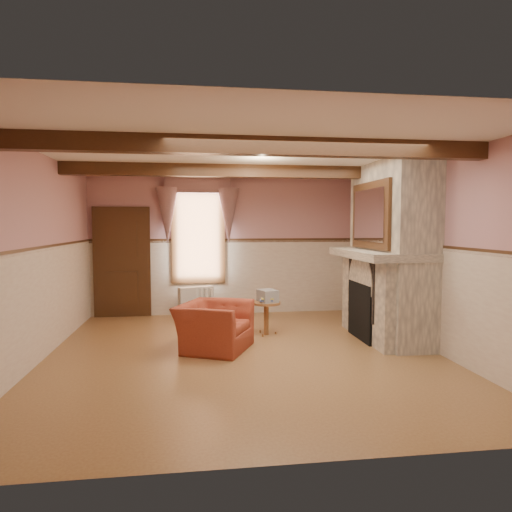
{
  "coord_description": "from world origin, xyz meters",
  "views": [
    {
      "loc": [
        -0.69,
        -6.29,
        1.83
      ],
      "look_at": [
        0.28,
        0.8,
        1.33
      ],
      "focal_mm": 32.0,
      "sensor_mm": 36.0,
      "label": 1
    }
  ],
  "objects": [
    {
      "name": "radiator",
      "position": [
        -0.66,
        2.7,
        0.3
      ],
      "size": [
        0.72,
        0.41,
        0.6
      ],
      "primitive_type": "cube",
      "rotation": [
        0.0,
        0.0,
        0.36
      ],
      "color": "silver",
      "rests_on": "floor"
    },
    {
      "name": "jar_yellow",
      "position": [
        2.24,
        -0.04,
        1.48
      ],
      "size": [
        0.06,
        0.06,
        0.12
      ],
      "primitive_type": "cylinder",
      "color": "gold",
      "rests_on": "mantel"
    },
    {
      "name": "wall_back",
      "position": [
        0.0,
        3.0,
        1.4
      ],
      "size": [
        5.5,
        0.02,
        2.8
      ],
      "primitive_type": "cube",
      "color": "#AF797D",
      "rests_on": "floor"
    },
    {
      "name": "ceiling_beam_back",
      "position": [
        0.0,
        1.2,
        2.7
      ],
      "size": [
        5.5,
        0.18,
        0.2
      ],
      "primitive_type": "cube",
      "color": "black",
      "rests_on": "ceiling"
    },
    {
      "name": "window",
      "position": [
        -0.6,
        2.97,
        1.65
      ],
      "size": [
        1.06,
        0.08,
        2.02
      ],
      "primitive_type": "cube",
      "color": "white",
      "rests_on": "wall_back"
    },
    {
      "name": "door",
      "position": [
        -2.1,
        2.94,
        1.05
      ],
      "size": [
        1.1,
        0.1,
        2.1
      ],
      "primitive_type": "cube",
      "color": "black",
      "rests_on": "floor"
    },
    {
      "name": "wall_right",
      "position": [
        2.75,
        0.0,
        1.4
      ],
      "size": [
        0.02,
        6.0,
        2.8
      ],
      "primitive_type": "cube",
      "color": "#AF797D",
      "rests_on": "floor"
    },
    {
      "name": "armchair",
      "position": [
        -0.41,
        0.3,
        0.34
      ],
      "size": [
        1.27,
        1.34,
        0.69
      ],
      "primitive_type": "imported",
      "rotation": [
        0.0,
        0.0,
        1.15
      ],
      "color": "maroon",
      "rests_on": "floor"
    },
    {
      "name": "chair_rail",
      "position": [
        0.0,
        0.0,
        1.5
      ],
      "size": [
        5.5,
        6.0,
        0.08
      ],
      "primitive_type": null,
      "color": "black",
      "rests_on": "wainscot"
    },
    {
      "name": "ceiling_beam_front",
      "position": [
        0.0,
        -1.2,
        2.7
      ],
      "size": [
        5.5,
        0.18,
        0.2
      ],
      "primitive_type": "cube",
      "color": "black",
      "rests_on": "ceiling"
    },
    {
      "name": "oil_lamp",
      "position": [
        2.24,
        0.98,
        1.56
      ],
      "size": [
        0.11,
        0.11,
        0.28
      ],
      "primitive_type": "cylinder",
      "color": "#B69033",
      "rests_on": "mantel"
    },
    {
      "name": "window_drapes",
      "position": [
        -0.6,
        2.88,
        2.25
      ],
      "size": [
        1.3,
        0.14,
        1.4
      ],
      "primitive_type": "cube",
      "color": "gray",
      "rests_on": "wall_back"
    },
    {
      "name": "overmantel_mirror",
      "position": [
        2.06,
        0.6,
        1.97
      ],
      "size": [
        0.06,
        1.44,
        1.04
      ],
      "primitive_type": "cube",
      "color": "silver",
      "rests_on": "fireplace"
    },
    {
      "name": "fireplace",
      "position": [
        2.42,
        0.6,
        1.4
      ],
      "size": [
        0.85,
        2.0,
        2.8
      ],
      "primitive_type": "cube",
      "color": "gray",
      "rests_on": "floor"
    },
    {
      "name": "book_stack",
      "position": [
        0.51,
        1.08,
        0.65
      ],
      "size": [
        0.35,
        0.39,
        0.2
      ],
      "primitive_type": "cube",
      "rotation": [
        0.0,
        0.0,
        0.34
      ],
      "color": "#B7AD8C",
      "rests_on": "side_table"
    },
    {
      "name": "bowl",
      "position": [
        2.24,
        0.45,
        1.46
      ],
      "size": [
        0.32,
        0.32,
        0.08
      ],
      "primitive_type": "imported",
      "color": "brown",
      "rests_on": "mantel"
    },
    {
      "name": "candle_red",
      "position": [
        2.24,
        0.09,
        1.5
      ],
      "size": [
        0.06,
        0.06,
        0.16
      ],
      "primitive_type": "cylinder",
      "color": "#AD2815",
      "rests_on": "mantel"
    },
    {
      "name": "mantel",
      "position": [
        2.24,
        0.6,
        1.36
      ],
      "size": [
        1.05,
        2.05,
        0.12
      ],
      "primitive_type": "cube",
      "color": "gray",
      "rests_on": "fireplace"
    },
    {
      "name": "floor",
      "position": [
        0.0,
        0.0,
        0.0
      ],
      "size": [
        5.5,
        6.0,
        0.01
      ],
      "primitive_type": "cube",
      "color": "brown",
      "rests_on": "ground"
    },
    {
      "name": "firebox",
      "position": [
        2.0,
        0.6,
        0.45
      ],
      "size": [
        0.2,
        0.95,
        0.9
      ],
      "primitive_type": "cube",
      "color": "black",
      "rests_on": "floor"
    },
    {
      "name": "wainscot",
      "position": [
        0.0,
        0.0,
        0.75
      ],
      "size": [
        5.5,
        6.0,
        1.5
      ],
      "primitive_type": null,
      "color": "beige",
      "rests_on": "floor"
    },
    {
      "name": "side_table",
      "position": [
        0.49,
        1.09,
        0.28
      ],
      "size": [
        0.61,
        0.61,
        0.55
      ],
      "primitive_type": "cylinder",
      "rotation": [
        0.0,
        0.0,
        0.34
      ],
      "color": "brown",
      "rests_on": "floor"
    },
    {
      "name": "ceiling",
      "position": [
        0.0,
        0.0,
        2.8
      ],
      "size": [
        5.5,
        6.0,
        0.01
      ],
      "primitive_type": "cube",
      "color": "silver",
      "rests_on": "wall_back"
    },
    {
      "name": "wall_left",
      "position": [
        -2.75,
        0.0,
        1.4
      ],
      "size": [
        0.02,
        6.0,
        2.8
      ],
      "primitive_type": "cube",
      "color": "#AF797D",
      "rests_on": "floor"
    },
    {
      "name": "wall_front",
      "position": [
        0.0,
        -3.0,
        1.4
      ],
      "size": [
        5.5,
        0.02,
        2.8
      ],
      "primitive_type": "cube",
      "color": "#AF797D",
      "rests_on": "floor"
    },
    {
      "name": "mantel_clock",
      "position": [
        2.24,
        1.16,
        1.52
      ],
      "size": [
        0.14,
        0.24,
        0.2
      ],
      "primitive_type": "cube",
      "color": "black",
      "rests_on": "mantel"
    }
  ]
}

